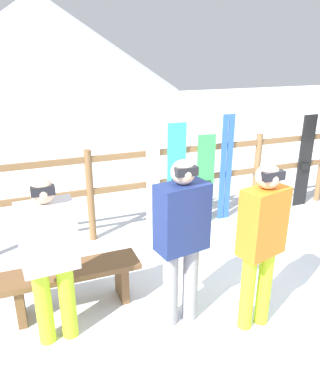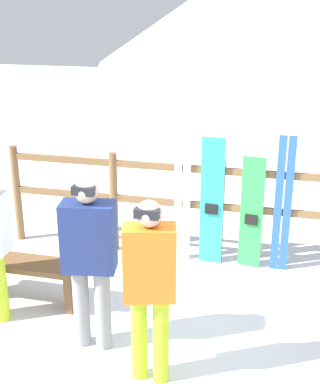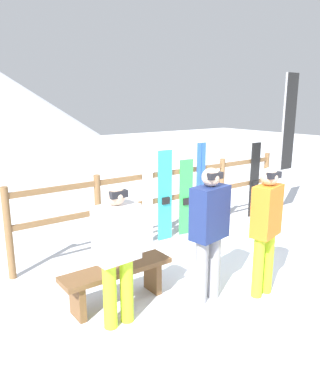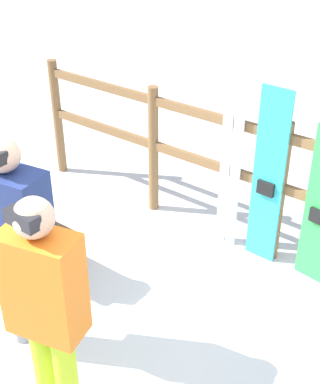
# 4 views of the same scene
# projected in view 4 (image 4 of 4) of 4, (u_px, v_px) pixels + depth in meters

# --- Properties ---
(fence) EXTENTS (5.42, 0.10, 1.29)m
(fence) POSITION_uv_depth(u_px,v_px,m) (281.00, 182.00, 4.38)
(fence) COLOR brown
(fence) RESTS_ON ground
(bench) EXTENTS (1.36, 0.36, 0.47)m
(bench) POSITION_uv_depth(u_px,v_px,m) (6.00, 225.00, 4.57)
(bench) COLOR brown
(bench) RESTS_ON ground
(person_orange) EXTENTS (0.46, 0.32, 1.62)m
(person_orange) POSITION_uv_depth(u_px,v_px,m) (46.00, 307.00, 2.85)
(person_orange) COLOR #B7D826
(person_orange) RESTS_ON ground
(person_navy) EXTENTS (0.50, 0.33, 1.63)m
(person_navy) POSITION_uv_depth(u_px,v_px,m) (16.00, 238.00, 3.40)
(person_navy) COLOR gray
(person_navy) RESTS_ON ground
(ski_pair_white) EXTENTS (0.20, 0.02, 1.56)m
(ski_pair_white) POSITION_uv_depth(u_px,v_px,m) (230.00, 167.00, 4.56)
(ski_pair_white) COLOR white
(ski_pair_white) RESTS_ON ground
(snowboard_cyan) EXTENTS (0.27, 0.06, 1.57)m
(snowboard_cyan) POSITION_uv_depth(u_px,v_px,m) (268.00, 179.00, 4.37)
(snowboard_cyan) COLOR #2DBFCC
(snowboard_cyan) RESTS_ON ground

